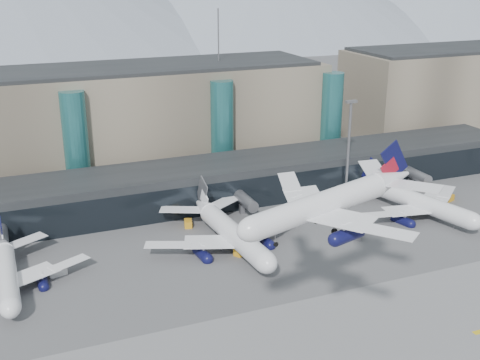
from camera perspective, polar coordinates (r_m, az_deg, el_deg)
name	(u,v)px	position (r m, az deg, el deg)	size (l,w,h in m)	color
ground	(342,308)	(110.40, 9.66, -11.88)	(900.00, 900.00, 0.00)	#515154
runway_strip	(393,356)	(100.16, 14.27, -15.84)	(400.00, 40.00, 0.04)	slate
runway_markings	(393,356)	(100.15, 14.27, -15.83)	(128.00, 1.00, 0.02)	gold
concourse	(226,181)	(155.35, -1.31, -0.08)	(170.00, 27.00, 10.00)	black
terminal_main	(104,122)	(176.31, -12.77, 5.37)	(130.00, 30.00, 31.00)	gray
terminal_east	(443,92)	(227.76, 18.73, 7.94)	(70.00, 30.00, 31.00)	gray
teal_towers	(152,137)	(163.34, -8.30, 4.02)	(116.40, 19.40, 46.00)	#276B6E
lightmast_mid	(349,143)	(157.06, 10.26, 3.44)	(3.00, 1.20, 25.60)	slate
hero_jet	(336,194)	(88.19, 9.13, -1.32)	(31.73, 31.70, 10.30)	white
jet_parked_left	(6,264)	(123.04, -21.35, -7.46)	(32.88, 31.73, 10.58)	white
jet_parked_mid	(227,223)	(130.42, -1.26, -4.10)	(39.32, 38.61, 12.69)	white
jet_parked_right	(411,194)	(152.98, 15.90, -1.33)	(36.38, 37.63, 12.09)	white
veh_a	(57,271)	(124.30, -16.94, -8.21)	(3.45, 1.94, 1.94)	silver
veh_b	(188,223)	(140.67, -4.94, -4.13)	(2.80, 1.73, 1.62)	orange
veh_c	(352,234)	(136.22, 10.57, -5.07)	(4.10, 2.16, 2.28)	#505055
veh_d	(413,188)	(168.43, 16.05, -0.77)	(3.02, 1.62, 1.73)	silver
veh_e	(449,198)	(164.61, 19.21, -1.62)	(2.76, 1.57, 1.57)	orange
veh_g	(294,215)	(146.09, 5.17, -3.28)	(2.20, 1.28, 1.28)	silver
veh_h	(241,250)	(127.17, 0.11, -6.67)	(3.32, 1.75, 1.84)	orange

